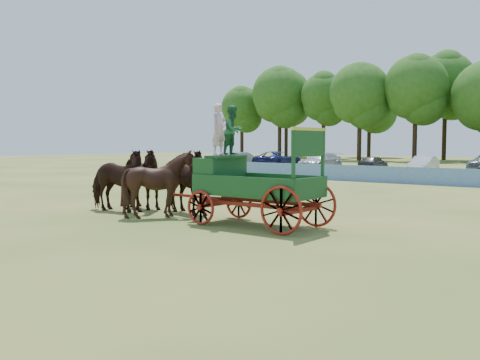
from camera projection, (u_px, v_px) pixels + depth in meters
name	position (u px, v px, depth m)	size (l,w,h in m)	color
ground	(201.00, 214.00, 19.22)	(160.00, 160.00, 0.00)	#AA904C
horse_lead_left	(116.00, 181.00, 19.70)	(1.25, 2.75, 2.32)	black
horse_lead_right	(139.00, 179.00, 20.56)	(1.25, 2.75, 2.32)	black
horse_wheel_left	(161.00, 184.00, 18.21)	(1.88, 2.11, 2.33)	black
horse_wheel_right	(183.00, 182.00, 19.07)	(1.25, 2.75, 2.32)	black
farm_dray	(239.00, 171.00, 16.81)	(6.00, 2.00, 3.79)	maroon
sponsor_banner	(381.00, 174.00, 33.89)	(26.00, 0.08, 1.05)	#205DAE
parked_cars	(381.00, 163.00, 46.25)	(41.09, 7.27, 1.65)	silver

